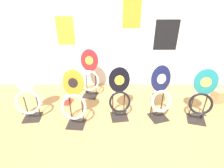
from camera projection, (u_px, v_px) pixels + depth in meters
ground_plane at (142, 162)px, 2.20m from camera, size 14.00×14.00×0.00m
wall_back at (132, 26)px, 3.44m from camera, size 8.00×0.07×2.60m
toilet_seat_display_teal_sax at (203, 99)px, 2.72m from camera, size 0.38×0.34×0.91m
toilet_seat_display_orange_sun at (75, 101)px, 2.64m from camera, size 0.41×0.30×0.91m
toilet_seat_display_jazz_black at (120, 94)px, 2.80m from camera, size 0.37×0.32×0.88m
toilet_seat_display_navy_moon at (161, 95)px, 2.78m from camera, size 0.41×0.35×0.91m
toilet_seat_display_white_plain at (28, 98)px, 2.80m from camera, size 0.42×0.31×0.88m
toilet_seat_display_crimson_swirl at (90, 75)px, 3.41m from camera, size 0.43×0.33×0.95m
paint_can at (68, 100)px, 3.31m from camera, size 0.16×0.16×0.15m
storage_box at (222, 95)px, 3.40m from camera, size 0.44×0.34×0.24m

